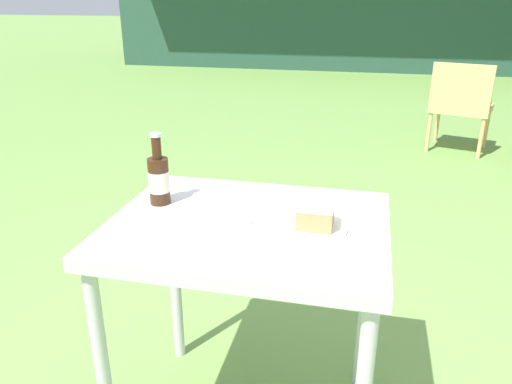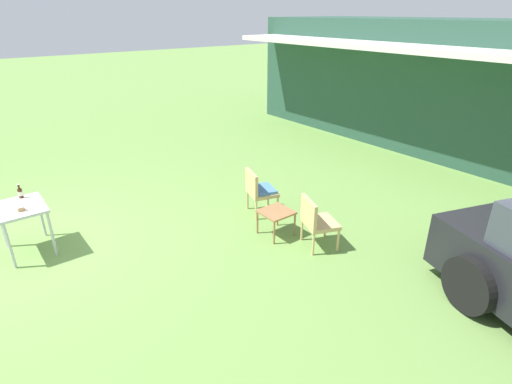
# 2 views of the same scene
# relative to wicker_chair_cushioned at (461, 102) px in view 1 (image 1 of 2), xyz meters

# --- Properties ---
(wicker_chair_cushioned) EXTENTS (0.60, 0.57, 0.79)m
(wicker_chair_cushioned) POSITION_rel_wicker_chair_cushioned_xyz_m (0.00, 0.00, 0.00)
(wicker_chair_cushioned) COLOR tan
(wicker_chair_cushioned) RESTS_ON ground_plane
(patio_table) EXTENTS (0.78, 0.61, 0.74)m
(patio_table) POSITION_rel_wicker_chair_cushioned_xyz_m (-1.09, -3.43, 0.20)
(patio_table) COLOR silver
(patio_table) RESTS_ON ground_plane
(cake_on_plate) EXTENTS (0.23, 0.23, 0.08)m
(cake_on_plate) POSITION_rel_wicker_chair_cushioned_xyz_m (-0.92, -3.44, 0.31)
(cake_on_plate) COLOR white
(cake_on_plate) RESTS_ON patio_table
(cola_bottle_near) EXTENTS (0.06, 0.06, 0.22)m
(cola_bottle_near) POSITION_rel_wicker_chair_cushioned_xyz_m (-1.39, -3.36, 0.37)
(cola_bottle_near) COLOR #381E0F
(cola_bottle_near) RESTS_ON patio_table
(fork) EXTENTS (0.19, 0.02, 0.01)m
(fork) POSITION_rel_wicker_chair_cushioned_xyz_m (-1.01, -3.42, 0.29)
(fork) COLOR silver
(fork) RESTS_ON patio_table
(loose_bottle_cap) EXTENTS (0.03, 0.03, 0.01)m
(loose_bottle_cap) POSITION_rel_wicker_chair_cushioned_xyz_m (-1.09, -3.44, 0.29)
(loose_bottle_cap) COLOR silver
(loose_bottle_cap) RESTS_ON patio_table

